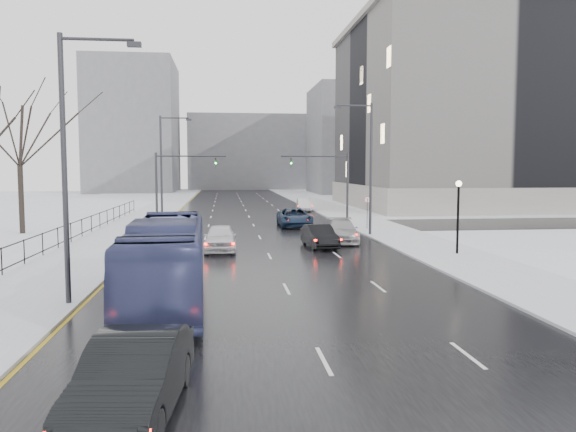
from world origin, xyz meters
name	(u,v)px	position (x,y,z in m)	size (l,w,h in m)	color
road	(248,215)	(0.00, 60.00, 0.02)	(16.00, 150.00, 0.04)	black
cross_road	(254,226)	(0.00, 48.00, 0.02)	(130.00, 10.00, 0.04)	black
sidewalk_left	(150,216)	(-10.50, 60.00, 0.08)	(5.00, 150.00, 0.16)	silver
sidewalk_right	(342,214)	(10.50, 60.00, 0.08)	(5.00, 150.00, 0.16)	silver
park_strip	(59,217)	(-20.00, 60.00, 0.06)	(14.00, 150.00, 0.12)	white
tree_park_e	(23,235)	(-18.20, 44.00, 0.00)	(9.45, 9.45, 13.50)	black
iron_fence	(31,247)	(-13.00, 30.00, 0.91)	(0.06, 70.00, 1.30)	black
streetlight_r_mid	(368,162)	(8.17, 40.00, 5.62)	(2.95, 0.25, 10.00)	#2D2D33
streetlight_l_near	(70,156)	(-8.17, 20.00, 5.62)	(2.95, 0.25, 10.00)	#2D2D33
streetlight_l_far	(164,163)	(-8.17, 52.00, 5.62)	(2.95, 0.25, 10.00)	#2D2D33
lamppost_r_mid	(458,206)	(11.00, 30.00, 2.94)	(0.36, 0.36, 4.28)	black
mast_signal_right	(336,180)	(7.33, 48.00, 4.11)	(6.10, 0.33, 6.50)	#2D2D33
mast_signal_left	(169,180)	(-7.33, 48.00, 4.11)	(6.10, 0.33, 6.50)	#2D2D33
no_uturn_sign	(367,203)	(9.20, 44.00, 2.30)	(0.60, 0.06, 2.70)	#2D2D33
civic_building	(501,124)	(35.00, 72.00, 11.21)	(41.00, 31.00, 24.80)	gray
bldg_far_right	(370,140)	(28.00, 115.00, 11.00)	(24.00, 20.00, 22.00)	slate
bldg_far_left	(134,128)	(-22.00, 125.00, 14.00)	(18.00, 22.00, 28.00)	slate
bldg_far_center	(250,153)	(4.00, 140.00, 9.00)	(30.00, 18.00, 18.00)	slate
sedan_left_near	(133,376)	(-4.50, 10.19, 0.87)	(1.76, 5.05, 1.66)	black
bus	(167,261)	(-4.80, 20.11, 1.65)	(2.71, 11.57, 3.22)	navy
sedan_center_near	(220,238)	(-2.86, 33.39, 0.87)	(1.95, 4.84, 1.65)	silver
sedan_right_near	(319,236)	(3.50, 34.18, 0.78)	(1.56, 4.48, 1.47)	black
sedan_right_cross	(294,218)	(3.50, 47.16, 0.85)	(2.70, 5.85, 1.63)	#152640
sedan_right_far	(341,231)	(5.48, 36.70, 0.81)	(2.17, 5.34, 1.55)	#9E9EA2
sedan_right_distant	(304,205)	(6.95, 65.19, 0.80)	(1.60, 4.58, 1.51)	silver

